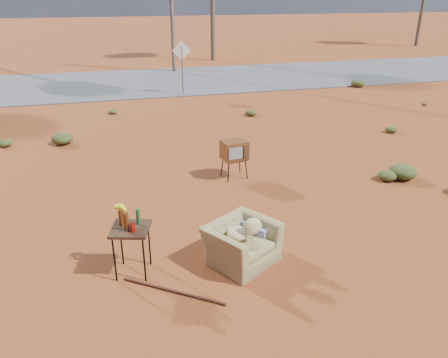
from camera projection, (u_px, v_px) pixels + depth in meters
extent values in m
plane|color=brown|center=(220.00, 248.00, 7.55)|extent=(140.00, 140.00, 0.00)
cube|color=#565659|center=(141.00, 82.00, 20.82)|extent=(140.00, 7.00, 0.04)
imported|color=olive|center=(242.00, 237.00, 6.98)|extent=(1.25, 1.13, 0.92)
ellipsoid|color=#E1C48A|center=(237.00, 233.00, 6.95)|extent=(0.33, 0.33, 0.20)
ellipsoid|color=#E1C48A|center=(252.00, 226.00, 6.80)|extent=(0.29, 0.15, 0.29)
cube|color=navy|center=(256.00, 234.00, 7.44)|extent=(0.73, 0.81, 0.54)
cube|color=black|center=(234.00, 159.00, 10.18)|extent=(0.56, 0.46, 0.03)
cylinder|color=black|center=(228.00, 173.00, 10.03)|extent=(0.03, 0.03, 0.46)
cylinder|color=black|center=(246.00, 169.00, 10.21)|extent=(0.03, 0.03, 0.46)
cylinder|color=black|center=(222.00, 167.00, 10.33)|extent=(0.03, 0.03, 0.46)
cylinder|color=black|center=(240.00, 164.00, 10.51)|extent=(0.03, 0.03, 0.46)
cube|color=brown|center=(234.00, 150.00, 10.08)|extent=(0.63, 0.53, 0.44)
cube|color=gray|center=(236.00, 153.00, 9.86)|extent=(0.34, 0.07, 0.28)
cube|color=#472D19|center=(246.00, 152.00, 9.96)|extent=(0.13, 0.04, 0.31)
cube|color=#382014|center=(130.00, 229.00, 6.59)|extent=(0.69, 0.69, 0.04)
cylinder|color=black|center=(114.00, 259.00, 6.54)|extent=(0.03, 0.03, 0.78)
cylinder|color=black|center=(144.00, 259.00, 6.53)|extent=(0.03, 0.03, 0.78)
cylinder|color=black|center=(121.00, 243.00, 6.95)|extent=(0.03, 0.03, 0.78)
cylinder|color=black|center=(149.00, 243.00, 6.94)|extent=(0.03, 0.03, 0.78)
cylinder|color=#48210C|center=(121.00, 217.00, 6.57)|extent=(0.08, 0.08, 0.29)
cylinder|color=#48210C|center=(126.00, 221.00, 6.43)|extent=(0.07, 0.07, 0.31)
cylinder|color=#235125|center=(138.00, 216.00, 6.62)|extent=(0.07, 0.07, 0.27)
cylinder|color=red|center=(133.00, 227.00, 6.44)|extent=(0.07, 0.07, 0.15)
cylinder|color=silver|center=(121.00, 218.00, 6.70)|extent=(0.09, 0.09, 0.16)
ellipsoid|color=yellow|center=(120.00, 208.00, 6.63)|extent=(0.18, 0.18, 0.13)
cylinder|color=#4C2014|center=(173.00, 291.00, 6.43)|extent=(1.38, 1.02, 0.04)
cylinder|color=brown|center=(182.00, 70.00, 18.12)|extent=(0.06, 0.06, 2.00)
cube|color=silver|center=(182.00, 50.00, 17.80)|extent=(0.78, 0.04, 0.78)
cylinder|color=brown|center=(213.00, 0.00, 25.92)|extent=(0.28, 0.28, 7.00)
cylinder|color=brown|center=(423.00, 1.00, 32.71)|extent=(0.28, 0.28, 6.50)
ellipsoid|color=#3E4A20|center=(387.00, 175.00, 10.16)|extent=(0.44, 0.44, 0.24)
ellipsoid|color=#3E4A20|center=(62.00, 139.00, 12.52)|extent=(0.60, 0.60, 0.33)
ellipsoid|color=#3E4A20|center=(391.00, 129.00, 13.55)|extent=(0.36, 0.36, 0.20)
ellipsoid|color=#3E4A20|center=(251.00, 113.00, 15.34)|extent=(0.40, 0.40, 0.22)
ellipsoid|color=#3E4A20|center=(113.00, 112.00, 15.57)|extent=(0.30, 0.30, 0.17)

